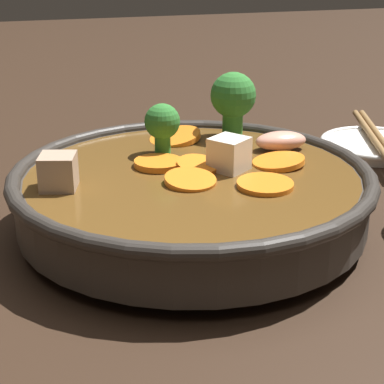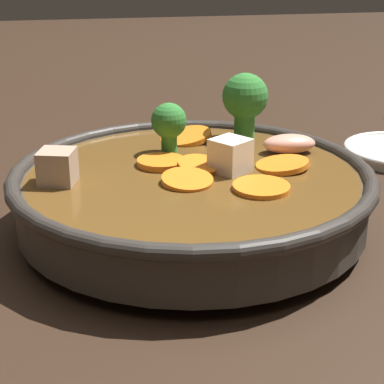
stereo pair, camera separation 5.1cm
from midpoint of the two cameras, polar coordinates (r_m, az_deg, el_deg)
The scene contains 4 objects.
ground_plane at distance 0.52m, azimuth -2.79°, elevation -3.45°, with size 3.00×3.00×0.00m, color black.
stirfry_bowl at distance 0.51m, azimuth -2.79°, elevation 0.25°, with size 0.29×0.29×0.11m.
side_saucer at distance 0.74m, azimuth 14.07°, elevation 4.04°, with size 0.12×0.12×0.01m.
chopsticks_pair at distance 0.73m, azimuth 14.13°, elevation 4.75°, with size 0.20×0.09×0.01m.
Camera 1 is at (0.45, -0.14, 0.22)m, focal length 60.00 mm.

